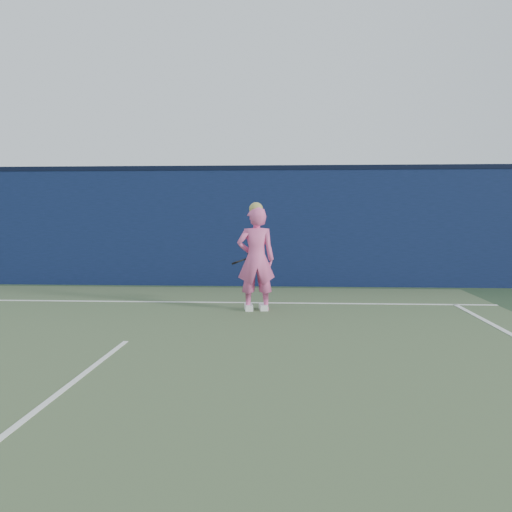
{
  "coord_description": "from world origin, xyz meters",
  "views": [
    {
      "loc": [
        1.95,
        -5.32,
        1.52
      ],
      "look_at": [
        1.43,
        3.29,
        0.88
      ],
      "focal_mm": 38.0,
      "sensor_mm": 36.0,
      "label": 1
    }
  ],
  "objects": [
    {
      "name": "player",
      "position": [
        1.43,
        3.29,
        0.84
      ],
      "size": [
        0.66,
        0.49,
        1.74
      ],
      "rotation": [
        0.0,
        0.0,
        3.3
      ],
      "color": "#EC5C9D",
      "rests_on": "ground"
    },
    {
      "name": "backstop_wall",
      "position": [
        0.0,
        6.5,
        1.25
      ],
      "size": [
        24.0,
        0.4,
        2.5
      ],
      "primitive_type": "cube",
      "color": "#0C1837",
      "rests_on": "ground"
    },
    {
      "name": "racket",
      "position": [
        1.34,
        3.77,
        0.82
      ],
      "size": [
        0.48,
        0.3,
        0.28
      ],
      "rotation": [
        0.0,
        0.0,
        0.43
      ],
      "color": "black",
      "rests_on": "ground"
    },
    {
      "name": "ground",
      "position": [
        0.0,
        0.0,
        0.0
      ],
      "size": [
        80.0,
        80.0,
        0.0
      ],
      "primitive_type": "plane",
      "color": "#253A23",
      "rests_on": "ground"
    },
    {
      "name": "court_lines",
      "position": [
        0.0,
        -0.33,
        0.01
      ],
      "size": [
        11.0,
        12.04,
        0.01
      ],
      "color": "white",
      "rests_on": "court_surface"
    },
    {
      "name": "wall_cap",
      "position": [
        0.0,
        6.5,
        2.55
      ],
      "size": [
        24.0,
        0.42,
        0.1
      ],
      "primitive_type": "cube",
      "color": "black",
      "rests_on": "backstop_wall"
    }
  ]
}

